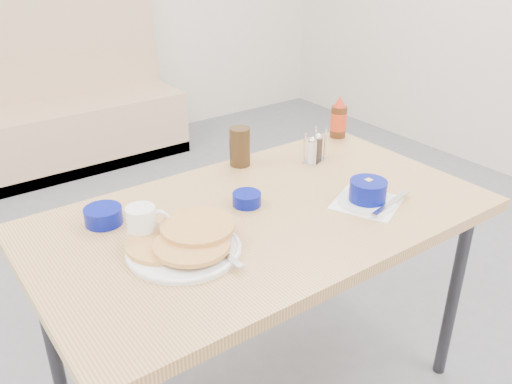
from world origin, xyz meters
TOP-DOWN VIEW (x-y plane):
  - booth_bench at (0.00, 2.78)m, footprint 1.90×0.56m
  - dining_table at (0.00, 0.25)m, footprint 1.40×0.80m
  - pancake_plate at (-0.30, 0.20)m, footprint 0.32×0.33m
  - coffee_mug at (-0.36, 0.33)m, footprint 0.12×0.08m
  - grits_setting at (0.30, 0.10)m, footprint 0.28×0.26m
  - creamer_bowl at (-0.42, 0.47)m, footprint 0.11×0.11m
  - butter_bowl at (-0.01, 0.32)m, footprint 0.09×0.09m
  - amber_tumbler at (0.15, 0.59)m, footprint 0.08×0.08m
  - condiment_caddy at (0.39, 0.46)m, footprint 0.11×0.09m
  - syrup_bottle at (0.64, 0.59)m, footprint 0.07×0.07m

SIDE VIEW (x-z plane):
  - booth_bench at x=0.00m, z-range -0.26..0.96m
  - dining_table at x=0.00m, z-range 0.32..1.08m
  - butter_bowl at x=-0.01m, z-range 0.76..0.80m
  - pancake_plate at x=-0.30m, z-range 0.75..0.81m
  - creamer_bowl at x=-0.42m, z-range 0.76..0.81m
  - grits_setting at x=0.30m, z-range 0.75..0.83m
  - condiment_caddy at x=0.39m, z-range 0.74..0.86m
  - coffee_mug at x=-0.36m, z-range 0.76..0.86m
  - amber_tumbler at x=0.15m, z-range 0.76..0.90m
  - syrup_bottle at x=0.64m, z-range 0.75..0.92m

